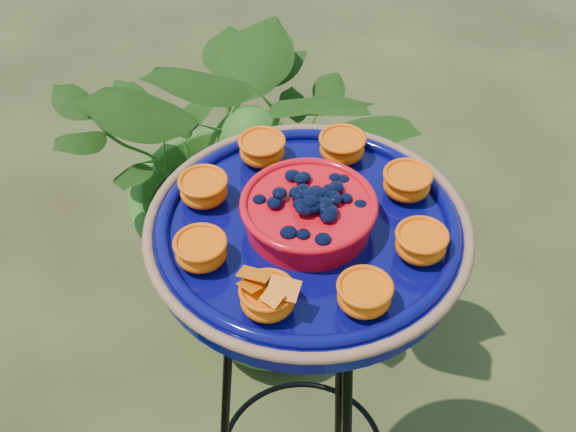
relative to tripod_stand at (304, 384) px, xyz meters
The scene contains 3 objects.
tripod_stand is the anchor object (origin of this frame).
feeder_dish 0.40m from the tripod_stand, 76.55° to the right, with size 0.49×0.49×0.11m.
shrub_back_left 0.73m from the tripod_stand, 132.71° to the left, with size 0.85×0.74×0.95m, color #2A5416.
Camera 1 is at (0.29, -0.58, 1.79)m, focal length 50.00 mm.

